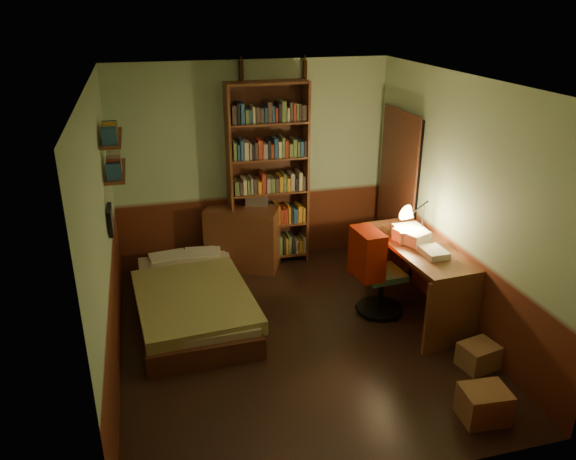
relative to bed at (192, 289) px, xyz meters
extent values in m
cube|color=black|center=(0.97, -0.71, -0.32)|extent=(3.50, 4.00, 0.02)
cube|color=silver|center=(0.97, -0.71, 2.30)|extent=(3.50, 4.00, 0.02)
cube|color=#99B78F|center=(0.97, 1.30, 0.99)|extent=(3.50, 0.02, 2.60)
cube|color=#99B78F|center=(-0.79, -0.71, 0.99)|extent=(0.02, 4.00, 2.60)
cube|color=#99B78F|center=(2.73, -0.71, 0.99)|extent=(0.02, 4.00, 2.60)
cube|color=#99B78F|center=(0.97, -2.72, 0.99)|extent=(3.50, 0.02, 2.60)
cube|color=black|center=(2.69, 0.59, 0.69)|extent=(0.06, 0.90, 2.00)
cube|color=#411F13|center=(2.65, 0.59, 0.69)|extent=(0.02, 0.98, 2.08)
cube|color=olive|center=(0.00, 0.00, 0.00)|extent=(1.17, 2.12, 0.62)
cube|color=#5B2F1A|center=(0.76, 1.05, 0.09)|extent=(1.02, 0.79, 0.81)
cube|color=#B2B2B7|center=(0.99, 1.18, 0.58)|extent=(0.33, 0.29, 0.15)
cube|color=#5B2F1A|center=(1.13, 1.14, 0.87)|extent=(1.02, 0.34, 2.36)
cylinder|color=black|center=(0.84, 1.25, 2.16)|extent=(0.07, 0.07, 0.23)
cylinder|color=black|center=(1.63, 1.25, 2.16)|extent=(0.07, 0.07, 0.22)
cube|color=#5B2F1A|center=(2.41, -0.58, 0.10)|extent=(0.75, 1.59, 0.83)
cube|color=silver|center=(2.34, -0.49, 0.59)|extent=(0.36, 0.41, 0.13)
cone|color=black|center=(2.53, -0.36, 0.80)|extent=(0.20, 0.20, 0.56)
cube|color=#376447|center=(2.03, -0.48, 0.21)|extent=(0.55, 0.49, 1.03)
cube|color=#B11E03|center=(1.78, -0.55, 0.98)|extent=(0.32, 0.48, 0.52)
cube|color=#5B2F1A|center=(-0.67, 0.39, 1.29)|extent=(0.20, 0.90, 0.03)
cube|color=#5B2F1A|center=(-0.67, 0.39, 1.64)|extent=(0.20, 0.90, 0.03)
cube|color=black|center=(-0.75, -0.11, 0.94)|extent=(0.04, 0.32, 0.26)
cube|color=#976742|center=(2.17, -2.31, -0.17)|extent=(0.40, 0.33, 0.29)
cube|color=#976742|center=(2.53, -1.67, -0.19)|extent=(0.39, 0.34, 0.24)
camera|label=1|loc=(-0.37, -5.53, 2.96)|focal=35.00mm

